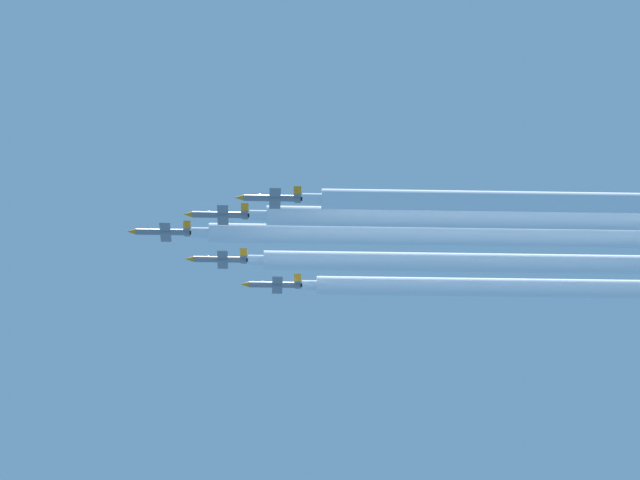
{
  "coord_description": "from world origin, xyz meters",
  "views": [
    {
      "loc": [
        -330.53,
        -11.05,
        1.64
      ],
      "look_at": [
        0.07,
        -21.59,
        147.26
      ],
      "focal_mm": 115.33,
      "sensor_mm": 36.0,
      "label": 1
    }
  ],
  "objects_px": {
    "jet_outer_left": "(270,198)",
    "jet_outer_right": "(273,285)",
    "jet_left_wingman": "(218,215)",
    "jet_right_wingman": "(218,259)",
    "jet_lead": "(161,232)"
  },
  "relations": [
    {
      "from": "jet_outer_right",
      "to": "jet_outer_left",
      "type": "bearing_deg",
      "value": 178.69
    },
    {
      "from": "jet_right_wingman",
      "to": "jet_outer_right",
      "type": "xyz_separation_m",
      "value": [
        8.73,
        -10.01,
        -1.2
      ]
    },
    {
      "from": "jet_outer_left",
      "to": "jet_outer_right",
      "type": "distance_m",
      "value": 38.32
    },
    {
      "from": "jet_left_wingman",
      "to": "jet_outer_left",
      "type": "height_order",
      "value": "jet_left_wingman"
    },
    {
      "from": "jet_left_wingman",
      "to": "jet_right_wingman",
      "type": "bearing_deg",
      "value": 0.79
    },
    {
      "from": "jet_left_wingman",
      "to": "jet_outer_left",
      "type": "xyz_separation_m",
      "value": [
        -10.06,
        -8.86,
        -1.39
      ]
    },
    {
      "from": "jet_lead",
      "to": "jet_right_wingman",
      "type": "height_order",
      "value": "jet_lead"
    },
    {
      "from": "jet_outer_left",
      "to": "jet_outer_right",
      "type": "xyz_separation_m",
      "value": [
        38.31,
        -0.88,
        0.21
      ]
    },
    {
      "from": "jet_left_wingman",
      "to": "jet_outer_right",
      "type": "bearing_deg",
      "value": -19.01
    },
    {
      "from": "jet_lead",
      "to": "jet_right_wingman",
      "type": "xyz_separation_m",
      "value": [
        9.7,
        -9.97,
        -0.96
      ]
    },
    {
      "from": "jet_right_wingman",
      "to": "jet_outer_right",
      "type": "bearing_deg",
      "value": -48.9
    },
    {
      "from": "jet_left_wingman",
      "to": "jet_right_wingman",
      "type": "xyz_separation_m",
      "value": [
        19.52,
        0.27,
        0.03
      ]
    },
    {
      "from": "jet_left_wingman",
      "to": "jet_outer_right",
      "type": "relative_size",
      "value": 1.0
    },
    {
      "from": "jet_right_wingman",
      "to": "jet_outer_left",
      "type": "height_order",
      "value": "jet_right_wingman"
    },
    {
      "from": "jet_left_wingman",
      "to": "jet_outer_right",
      "type": "height_order",
      "value": "jet_left_wingman"
    }
  ]
}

